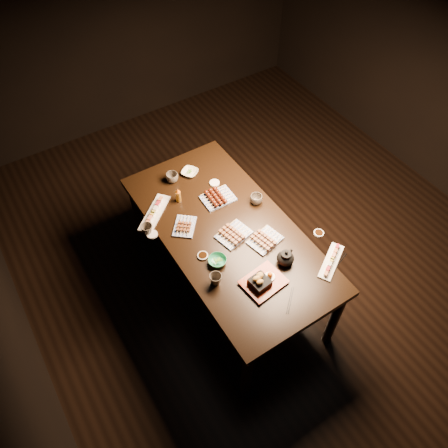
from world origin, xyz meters
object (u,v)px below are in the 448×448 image
at_px(yakitori_plate_center, 234,233).
at_px(edamame_bowl_green, 217,261).
at_px(tempura_tray, 264,279).
at_px(condiment_bottle, 178,195).
at_px(sushi_platter_near, 331,260).
at_px(teapot, 286,257).
at_px(teacup_far_left, 147,230).
at_px(dining_table, 227,259).
at_px(yakitori_plate_left, 184,225).
at_px(teacup_near_left, 216,279).
at_px(edamame_bowl_cream, 190,172).
at_px(teacup_far_right, 172,178).
at_px(teacup_mid_right, 256,199).
at_px(yakitori_plate_right, 265,239).
at_px(sushi_platter_far, 154,212).

height_order(yakitori_plate_center, edamame_bowl_green, yakitori_plate_center).
relative_size(tempura_tray, condiment_bottle, 2.14).
relative_size(sushi_platter_near, teapot, 2.27).
height_order(tempura_tray, teacup_far_left, tempura_tray).
bearing_deg(dining_table, yakitori_plate_left, 124.50).
distance_m(teacup_near_left, teacup_far_left, 0.65).
bearing_deg(edamame_bowl_cream, teacup_far_right, 178.86).
xyz_separation_m(edamame_bowl_cream, teacup_mid_right, (0.27, -0.55, 0.02)).
bearing_deg(teacup_near_left, yakitori_plate_right, 12.06).
bearing_deg(sushi_platter_near, teacup_mid_right, 68.48).
bearing_deg(teacup_mid_right, sushi_platter_near, -80.84).
bearing_deg(teapot, teacup_far_right, 85.35).
height_order(sushi_platter_far, teacup_near_left, teacup_near_left).
height_order(teacup_mid_right, condiment_bottle, condiment_bottle).
relative_size(tempura_tray, teacup_far_right, 2.77).
bearing_deg(yakitori_plate_center, sushi_platter_near, -64.20).
bearing_deg(yakitori_plate_left, yakitori_plate_right, -94.70).
bearing_deg(yakitori_plate_right, edamame_bowl_green, 163.74).
xyz_separation_m(dining_table, condiment_bottle, (-0.16, 0.45, 0.44)).
distance_m(edamame_bowl_cream, tempura_tray, 1.17).
bearing_deg(teacup_far_right, edamame_bowl_cream, -1.14).
relative_size(tempura_tray, teacup_far_left, 3.16).
relative_size(sushi_platter_far, teacup_near_left, 4.48).
relative_size(teacup_near_left, teapot, 0.60).
bearing_deg(edamame_bowl_cream, teacup_mid_right, -63.64).
relative_size(yakitori_plate_center, edamame_bowl_green, 1.85).
distance_m(sushi_platter_far, teacup_far_right, 0.36).
height_order(edamame_bowl_cream, teacup_near_left, teacup_near_left).
bearing_deg(teacup_near_left, yakitori_plate_left, 83.75).
height_order(yakitori_plate_left, teacup_far_left, teacup_far_left).
distance_m(yakitori_plate_left, teacup_near_left, 0.53).
relative_size(edamame_bowl_green, edamame_bowl_cream, 1.00).
distance_m(sushi_platter_near, yakitori_plate_center, 0.71).
distance_m(tempura_tray, teacup_far_left, 0.92).
relative_size(yakitori_plate_left, edamame_bowl_green, 1.58).
relative_size(tempura_tray, teapot, 1.93).
relative_size(tempura_tray, teacup_near_left, 3.21).
xyz_separation_m(tempura_tray, teacup_far_right, (-0.06, 1.17, -0.01)).
bearing_deg(sushi_platter_near, edamame_bowl_cream, 76.27).
distance_m(sushi_platter_far, tempura_tray, 0.99).
relative_size(teacup_mid_right, teacup_far_left, 1.10).
height_order(yakitori_plate_center, teapot, teapot).
distance_m(teacup_near_left, teacup_far_right, 1.01).
relative_size(edamame_bowl_green, teapot, 0.90).
bearing_deg(edamame_bowl_green, sushi_platter_near, -32.20).
relative_size(teacup_mid_right, condiment_bottle, 0.75).
distance_m(tempura_tray, teapot, 0.23).
height_order(edamame_bowl_cream, tempura_tray, tempura_tray).
xyz_separation_m(sushi_platter_near, sushi_platter_far, (-0.83, 1.05, 0.00)).
height_order(sushi_platter_near, yakitori_plate_left, yakitori_plate_left).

